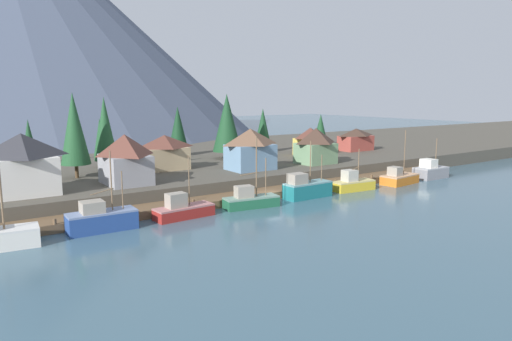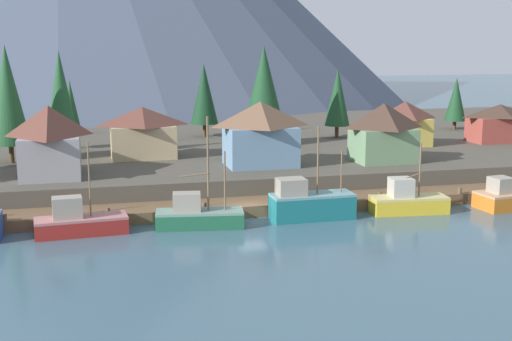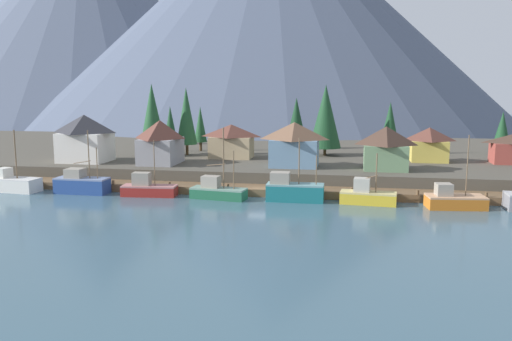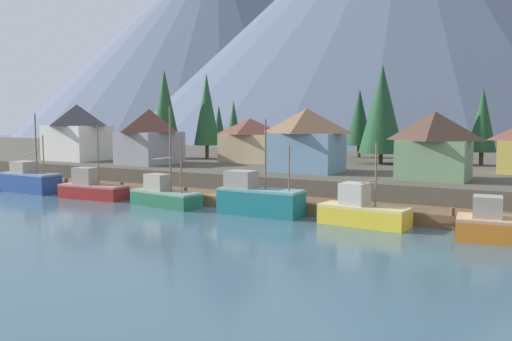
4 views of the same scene
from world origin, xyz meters
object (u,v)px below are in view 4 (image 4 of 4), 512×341
(fishing_boat_red, at_px, (92,188))
(conifer_near_left, at_px, (165,107))
(fishing_boat_blue, at_px, (30,180))
(fishing_boat_yellow, at_px, (362,211))
(fishing_boat_green, at_px, (164,195))
(house_green, at_px, (434,145))
(conifer_back_right, at_px, (483,120))
(house_tan, at_px, (250,140))
(conifer_mid_left, at_px, (382,109))
(house_blue, at_px, (306,139))
(conifer_centre, at_px, (234,123))
(conifer_far_left, at_px, (219,124))
(fishing_boat_teal, at_px, (258,199))
(conifer_back_left, at_px, (207,110))
(fishing_boat_orange, at_px, (508,227))
(house_white, at_px, (77,132))
(conifer_mid_right, at_px, (359,117))
(house_grey, at_px, (150,136))

(fishing_boat_red, bearing_deg, conifer_near_left, 104.50)
(fishing_boat_blue, relative_size, fishing_boat_yellow, 1.23)
(fishing_boat_green, xyz_separation_m, house_green, (21.51, 11.79, 4.65))
(fishing_boat_red, bearing_deg, fishing_boat_blue, 175.21)
(fishing_boat_red, bearing_deg, conifer_back_right, 38.17)
(fishing_boat_green, height_order, conifer_back_right, conifer_back_right)
(house_tan, relative_size, conifer_mid_left, 0.60)
(fishing_boat_blue, distance_m, fishing_boat_red, 9.45)
(house_blue, height_order, conifer_centre, conifer_centre)
(fishing_boat_red, relative_size, conifer_far_left, 0.95)
(conifer_mid_left, height_order, conifer_back_right, conifer_mid_left)
(fishing_boat_green, relative_size, fishing_boat_teal, 1.15)
(fishing_boat_red, relative_size, fishing_boat_yellow, 1.06)
(conifer_back_left, relative_size, conifer_far_left, 1.50)
(fishing_boat_green, relative_size, conifer_centre, 1.13)
(house_tan, bearing_deg, fishing_boat_teal, -58.23)
(fishing_boat_orange, height_order, house_white, house_white)
(house_green, xyz_separation_m, conifer_centre, (-31.79, 16.86, 1.64))
(fishing_boat_blue, distance_m, conifer_mid_left, 41.23)
(fishing_boat_orange, height_order, conifer_centre, conifer_centre)
(conifer_mid_left, bearing_deg, fishing_boat_orange, -58.07)
(fishing_boat_red, height_order, conifer_mid_right, conifer_mid_right)
(fishing_boat_blue, height_order, conifer_back_right, conifer_back_right)
(house_tan, xyz_separation_m, conifer_back_right, (25.91, 9.68, 2.47))
(fishing_boat_blue, distance_m, conifer_near_left, 21.88)
(house_green, height_order, conifer_near_left, conifer_near_left)
(conifer_mid_right, bearing_deg, conifer_back_right, -16.51)
(conifer_near_left, bearing_deg, conifer_back_left, 27.58)
(house_tan, relative_size, conifer_mid_right, 0.75)
(conifer_back_right, bearing_deg, fishing_boat_yellow, -98.58)
(house_white, relative_size, conifer_far_left, 0.98)
(fishing_boat_blue, xyz_separation_m, conifer_mid_right, (25.36, 34.64, 6.85))
(house_white, height_order, house_grey, house_white)
(fishing_boat_red, height_order, house_grey, house_grey)
(conifer_far_left, bearing_deg, house_white, -100.40)
(fishing_boat_blue, distance_m, fishing_boat_yellow, 37.57)
(house_white, relative_size, conifer_mid_right, 0.79)
(fishing_boat_blue, height_order, house_tan, fishing_boat_blue)
(house_blue, distance_m, conifer_back_right, 22.85)
(house_grey, distance_m, conifer_mid_left, 28.17)
(fishing_boat_red, height_order, conifer_centre, conifer_centre)
(conifer_near_left, bearing_deg, fishing_boat_red, -71.28)
(fishing_boat_green, distance_m, conifer_near_left, 27.42)
(house_tan, distance_m, conifer_mid_right, 17.52)
(fishing_boat_blue, relative_size, house_grey, 1.16)
(fishing_boat_teal, xyz_separation_m, house_blue, (-1.18, 12.28, 4.49))
(fishing_boat_yellow, relative_size, house_tan, 0.96)
(fishing_boat_green, distance_m, house_tan, 20.91)
(fishing_boat_blue, xyz_separation_m, house_white, (-5.40, 11.87, 4.97))
(house_blue, relative_size, conifer_mid_left, 0.61)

